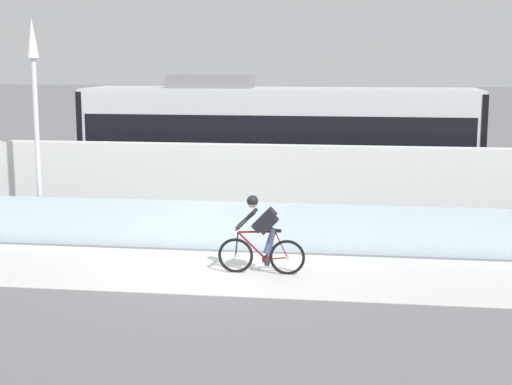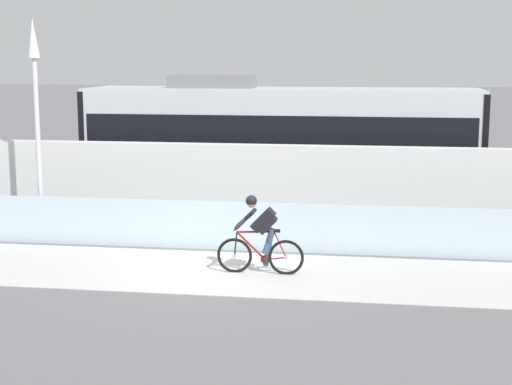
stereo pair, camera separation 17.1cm
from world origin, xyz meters
TOP-DOWN VIEW (x-y plane):
  - ground_plane at (0.00, 0.00)m, footprint 200.00×200.00m
  - bike_path_deck at (0.00, 0.00)m, footprint 32.00×3.20m
  - glass_parapet at (0.00, 1.85)m, footprint 32.00×0.05m
  - concrete_barrier_wall at (0.00, 3.65)m, footprint 32.00×0.36m
  - tram_rail_near at (0.00, 6.13)m, footprint 32.00×0.08m
  - tram_rail_far at (0.00, 7.57)m, footprint 32.00×0.08m
  - tram at (0.59, 6.85)m, footprint 11.06×2.54m
  - cyclist_on_bike at (1.01, 0.00)m, footprint 1.77×0.58m
  - lamp_post_antenna at (-4.58, 2.15)m, footprint 0.28×0.28m

SIDE VIEW (x-z plane):
  - ground_plane at x=0.00m, z-range 0.00..0.00m
  - tram_rail_near at x=0.00m, z-range 0.00..0.01m
  - tram_rail_far at x=0.00m, z-range 0.00..0.01m
  - bike_path_deck at x=0.00m, z-range 0.00..0.01m
  - glass_parapet at x=0.00m, z-range 0.00..1.11m
  - cyclist_on_bike at x=1.01m, z-range -0.02..1.59m
  - concrete_barrier_wall at x=0.00m, z-range 0.00..2.21m
  - tram at x=0.59m, z-range -0.01..3.80m
  - lamp_post_antenna at x=-4.58m, z-range 0.69..5.89m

